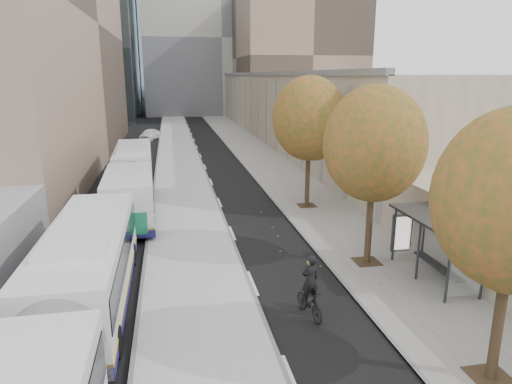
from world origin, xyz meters
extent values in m
cube|color=#B1B1B1|center=(-3.88, 35.00, 0.07)|extent=(4.25, 150.00, 0.15)
cube|color=gray|center=(4.12, 35.00, 0.04)|extent=(4.75, 150.00, 0.08)
cube|color=tan|center=(15.50, 64.00, 4.00)|extent=(18.00, 92.00, 8.00)
cube|color=#B0ACA0|center=(6.00, 96.00, 15.00)|extent=(30.00, 18.00, 30.00)
cube|color=#383A3F|center=(5.50, 11.00, 2.56)|extent=(1.90, 4.40, 0.10)
cylinder|color=#383A3F|center=(4.80, 9.00, 1.28)|extent=(0.10, 0.10, 2.40)
cube|color=silver|center=(6.22, 11.00, 1.33)|extent=(0.04, 4.00, 2.10)
cylinder|color=#322616|center=(3.60, 5.00, 1.63)|extent=(0.28, 0.28, 3.11)
cylinder|color=#322616|center=(3.60, 13.00, 1.70)|extent=(0.28, 0.28, 3.24)
sphere|color=#285216|center=(3.60, 13.00, 5.26)|extent=(4.20, 4.20, 4.20)
cylinder|color=#322616|center=(3.60, 22.00, 1.77)|extent=(0.28, 0.28, 3.38)
sphere|color=#285216|center=(3.60, 22.00, 5.48)|extent=(4.40, 4.40, 4.40)
cube|color=silver|center=(-7.57, 7.33, 1.46)|extent=(2.61, 17.50, 2.91)
cube|color=black|center=(-7.57, 7.33, 1.99)|extent=(2.66, 16.80, 1.01)
cube|color=silver|center=(-7.13, 25.71, 1.44)|extent=(3.22, 17.37, 2.88)
cube|color=black|center=(-7.13, 25.71, 1.97)|extent=(3.25, 16.68, 1.00)
cube|color=#1A7450|center=(-7.13, 17.10, 1.10)|extent=(1.82, 0.14, 1.11)
imported|color=black|center=(-0.22, 9.13, 0.52)|extent=(0.83, 1.80, 1.04)
imported|color=black|center=(-0.22, 9.13, 1.34)|extent=(0.71, 0.54, 1.75)
sphere|color=#4D7A32|center=(-0.22, 9.13, 2.00)|extent=(0.27, 0.27, 0.27)
imported|color=white|center=(-7.16, 55.02, 0.70)|extent=(2.87, 4.39, 1.39)
camera|label=1|loc=(-4.59, -4.30, 7.98)|focal=32.00mm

